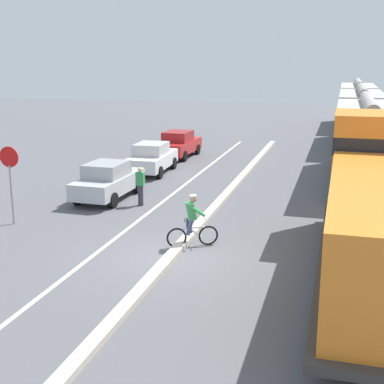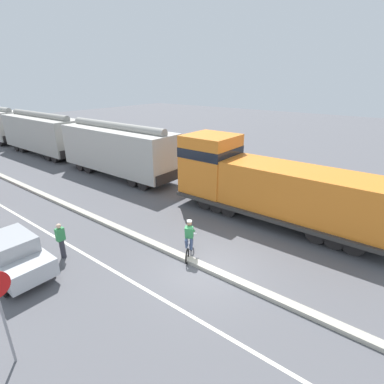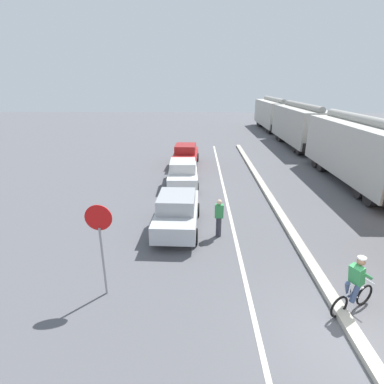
{
  "view_description": "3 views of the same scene",
  "coord_description": "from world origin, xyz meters",
  "px_view_note": "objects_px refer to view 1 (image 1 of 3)",
  "views": [
    {
      "loc": [
        4.75,
        -14.69,
        5.88
      ],
      "look_at": [
        -0.03,
        2.34,
        1.5
      ],
      "focal_mm": 50.0,
      "sensor_mm": 36.0,
      "label": 1
    },
    {
      "loc": [
        -8.45,
        -5.86,
        7.32
      ],
      "look_at": [
        2.61,
        2.73,
        1.93
      ],
      "focal_mm": 28.0,
      "sensor_mm": 36.0,
      "label": 2
    },
    {
      "loc": [
        -3.94,
        -5.7,
        5.99
      ],
      "look_at": [
        -4.25,
        8.64,
        0.73
      ],
      "focal_mm": 28.0,
      "sensor_mm": 36.0,
      "label": 3
    }
  ],
  "objects_px": {
    "locomotive": "(380,212)",
    "hopper_car_lead": "(366,140)",
    "hopper_car_trailing": "(357,104)",
    "hopper_car_middle": "(360,117)",
    "cyclist": "(192,222)",
    "parked_car_white": "(152,158)",
    "stop_sign": "(10,170)",
    "parked_car_red": "(179,144)",
    "parked_car_silver": "(108,181)",
    "pedestrian_by_cars": "(140,186)"
  },
  "relations": [
    {
      "from": "parked_car_red",
      "to": "hopper_car_middle",
      "type": "bearing_deg",
      "value": 34.53
    },
    {
      "from": "parked_car_white",
      "to": "cyclist",
      "type": "relative_size",
      "value": 2.48
    },
    {
      "from": "parked_car_red",
      "to": "cyclist",
      "type": "distance_m",
      "value": 16.4
    },
    {
      "from": "locomotive",
      "to": "pedestrian_by_cars",
      "type": "distance_m",
      "value": 10.35
    },
    {
      "from": "parked_car_red",
      "to": "parked_car_silver",
      "type": "bearing_deg",
      "value": -89.55
    },
    {
      "from": "hopper_car_trailing",
      "to": "stop_sign",
      "type": "height_order",
      "value": "hopper_car_trailing"
    },
    {
      "from": "parked_car_white",
      "to": "cyclist",
      "type": "height_order",
      "value": "cyclist"
    },
    {
      "from": "locomotive",
      "to": "hopper_car_middle",
      "type": "bearing_deg",
      "value": 90.0
    },
    {
      "from": "parked_car_silver",
      "to": "hopper_car_lead",
      "type": "bearing_deg",
      "value": 31.16
    },
    {
      "from": "hopper_car_trailing",
      "to": "pedestrian_by_cars",
      "type": "bearing_deg",
      "value": -106.54
    },
    {
      "from": "parked_car_silver",
      "to": "pedestrian_by_cars",
      "type": "distance_m",
      "value": 1.85
    },
    {
      "from": "hopper_car_middle",
      "to": "parked_car_red",
      "type": "height_order",
      "value": "hopper_car_middle"
    },
    {
      "from": "hopper_car_lead",
      "to": "locomotive",
      "type": "bearing_deg",
      "value": -90.0
    },
    {
      "from": "hopper_car_lead",
      "to": "hopper_car_middle",
      "type": "bearing_deg",
      "value": 90.0
    },
    {
      "from": "parked_car_silver",
      "to": "cyclist",
      "type": "distance_m",
      "value": 7.1
    },
    {
      "from": "locomotive",
      "to": "pedestrian_by_cars",
      "type": "bearing_deg",
      "value": 150.92
    },
    {
      "from": "parked_car_white",
      "to": "pedestrian_by_cars",
      "type": "relative_size",
      "value": 2.62
    },
    {
      "from": "hopper_car_middle",
      "to": "locomotive",
      "type": "bearing_deg",
      "value": -90.0
    },
    {
      "from": "parked_car_white",
      "to": "pedestrian_by_cars",
      "type": "bearing_deg",
      "value": -74.31
    },
    {
      "from": "stop_sign",
      "to": "hopper_car_middle",
      "type": "bearing_deg",
      "value": 60.65
    },
    {
      "from": "parked_car_red",
      "to": "stop_sign",
      "type": "height_order",
      "value": "stop_sign"
    },
    {
      "from": "parked_car_white",
      "to": "parked_car_red",
      "type": "xyz_separation_m",
      "value": [
        -0.04,
        4.94,
        0.0
      ]
    },
    {
      "from": "hopper_car_trailing",
      "to": "cyclist",
      "type": "xyz_separation_m",
      "value": [
        -5.61,
        -34.6,
        -1.26
      ]
    },
    {
      "from": "hopper_car_middle",
      "to": "hopper_car_trailing",
      "type": "bearing_deg",
      "value": 90.0
    },
    {
      "from": "hopper_car_trailing",
      "to": "locomotive",
      "type": "bearing_deg",
      "value": -90.0
    },
    {
      "from": "hopper_car_trailing",
      "to": "hopper_car_middle",
      "type": "bearing_deg",
      "value": -90.0
    },
    {
      "from": "hopper_car_trailing",
      "to": "parked_car_silver",
      "type": "distance_m",
      "value": 31.61
    },
    {
      "from": "cyclist",
      "to": "stop_sign",
      "type": "distance_m",
      "value": 7.12
    },
    {
      "from": "cyclist",
      "to": "pedestrian_by_cars",
      "type": "xyz_separation_m",
      "value": [
        -3.4,
        4.26,
        0.03
      ]
    },
    {
      "from": "parked_car_silver",
      "to": "parked_car_red",
      "type": "relative_size",
      "value": 0.99
    },
    {
      "from": "locomotive",
      "to": "hopper_car_lead",
      "type": "relative_size",
      "value": 1.1
    },
    {
      "from": "parked_car_red",
      "to": "stop_sign",
      "type": "xyz_separation_m",
      "value": [
        -1.77,
        -14.95,
        1.21
      ]
    },
    {
      "from": "stop_sign",
      "to": "pedestrian_by_cars",
      "type": "xyz_separation_m",
      "value": [
        3.59,
        3.66,
        -1.18
      ]
    },
    {
      "from": "parked_car_silver",
      "to": "stop_sign",
      "type": "bearing_deg",
      "value": -113.25
    },
    {
      "from": "hopper_car_trailing",
      "to": "pedestrian_by_cars",
      "type": "xyz_separation_m",
      "value": [
        -9.01,
        -30.34,
        -1.23
      ]
    },
    {
      "from": "hopper_car_middle",
      "to": "parked_car_silver",
      "type": "xyz_separation_m",
      "value": [
        -10.75,
        -18.1,
        -1.26
      ]
    },
    {
      "from": "hopper_car_trailing",
      "to": "stop_sign",
      "type": "distance_m",
      "value": 36.26
    },
    {
      "from": "hopper_car_trailing",
      "to": "stop_sign",
      "type": "xyz_separation_m",
      "value": [
        -12.6,
        -34.0,
        -0.05
      ]
    },
    {
      "from": "hopper_car_lead",
      "to": "cyclist",
      "type": "bearing_deg",
      "value": -116.18
    },
    {
      "from": "parked_car_silver",
      "to": "pedestrian_by_cars",
      "type": "height_order",
      "value": "same"
    },
    {
      "from": "hopper_car_middle",
      "to": "cyclist",
      "type": "distance_m",
      "value": 23.71
    },
    {
      "from": "parked_car_white",
      "to": "stop_sign",
      "type": "distance_m",
      "value": 10.24
    },
    {
      "from": "locomotive",
      "to": "cyclist",
      "type": "distance_m",
      "value": 5.74
    },
    {
      "from": "hopper_car_lead",
      "to": "parked_car_silver",
      "type": "bearing_deg",
      "value": -148.84
    },
    {
      "from": "hopper_car_middle",
      "to": "parked_car_red",
      "type": "xyz_separation_m",
      "value": [
        -10.83,
        -7.45,
        -1.26
      ]
    },
    {
      "from": "hopper_car_lead",
      "to": "parked_car_red",
      "type": "bearing_deg",
      "value": 159.05
    },
    {
      "from": "cyclist",
      "to": "pedestrian_by_cars",
      "type": "height_order",
      "value": "cyclist"
    },
    {
      "from": "hopper_car_trailing",
      "to": "cyclist",
      "type": "bearing_deg",
      "value": -99.2
    },
    {
      "from": "parked_car_red",
      "to": "cyclist",
      "type": "bearing_deg",
      "value": -71.42
    },
    {
      "from": "cyclist",
      "to": "locomotive",
      "type": "bearing_deg",
      "value": -7.67
    }
  ]
}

